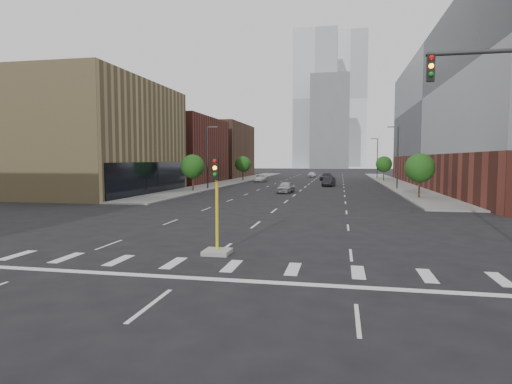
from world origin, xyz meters
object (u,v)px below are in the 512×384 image
(car_near_left, at_px, (286,187))
(car_deep_right, at_px, (327,177))
(car_distant, at_px, (312,174))
(car_mid_right, at_px, (329,182))
(median_traffic_signal, at_px, (217,233))
(car_far_left, at_px, (260,178))

(car_near_left, relative_size, car_deep_right, 0.81)
(car_deep_right, xyz_separation_m, car_distant, (-4.14, 16.12, -0.10))
(car_mid_right, xyz_separation_m, car_distant, (-5.15, 35.75, -0.08))
(median_traffic_signal, distance_m, car_deep_right, 71.28)
(car_mid_right, relative_size, car_deep_right, 0.86)
(car_near_left, bearing_deg, median_traffic_signal, -80.88)
(median_traffic_signal, height_order, car_mid_right, median_traffic_signal)
(car_mid_right, distance_m, car_deep_right, 19.66)
(car_near_left, xyz_separation_m, car_deep_right, (4.11, 34.49, 0.04))
(car_far_left, bearing_deg, car_distant, 67.66)
(median_traffic_signal, bearing_deg, car_far_left, 99.00)
(median_traffic_signal, relative_size, car_near_left, 1.03)
(car_mid_right, relative_size, car_distant, 1.16)
(car_mid_right, height_order, car_deep_right, car_deep_right)
(median_traffic_signal, xyz_separation_m, car_far_left, (-10.04, 63.41, -0.28))
(car_near_left, height_order, car_far_left, car_near_left)
(car_mid_right, bearing_deg, car_deep_right, 100.72)
(car_deep_right, bearing_deg, car_mid_right, -79.32)
(median_traffic_signal, bearing_deg, car_distant, 91.01)
(car_far_left, distance_m, car_distant, 25.40)
(median_traffic_signal, distance_m, car_far_left, 64.20)
(car_distant, bearing_deg, car_near_left, -83.91)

